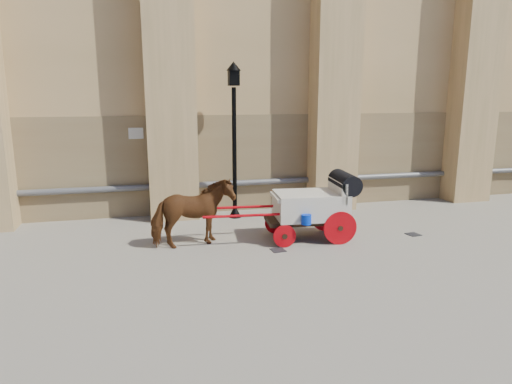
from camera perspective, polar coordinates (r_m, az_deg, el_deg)
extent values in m
plane|color=gray|center=(10.60, -3.31, -7.86)|extent=(90.00, 90.00, 0.00)
cube|color=olive|center=(14.61, 1.36, 3.81)|extent=(44.00, 0.35, 3.00)
cylinder|color=#59595B|center=(14.45, 1.63, 1.30)|extent=(42.00, 0.18, 0.18)
cube|color=beige|center=(13.81, -14.77, 7.11)|extent=(0.42, 0.04, 0.32)
imported|color=brown|center=(11.04, -7.93, -2.67)|extent=(2.08, 1.26, 1.64)
cube|color=black|center=(11.65, 6.34, -3.42)|extent=(2.11, 1.10, 0.11)
cube|color=beige|center=(11.59, 6.82, -1.63)|extent=(1.85, 1.30, 0.65)
cube|color=beige|center=(11.71, 10.14, 0.27)|extent=(0.24, 1.16, 0.51)
cube|color=beige|center=(11.35, 3.02, -0.65)|extent=(0.41, 1.04, 0.09)
cylinder|color=black|center=(11.73, 11.02, 1.18)|extent=(0.62, 1.20, 0.52)
cylinder|color=#B6030B|center=(11.36, 10.47, -4.45)|extent=(0.83, 0.13, 0.83)
cylinder|color=#B6030B|center=(12.40, 8.73, -2.97)|extent=(0.83, 0.13, 0.83)
cylinder|color=#B6030B|center=(11.03, 3.59, -5.53)|extent=(0.56, 0.10, 0.55)
cylinder|color=#B6030B|center=(12.10, 2.42, -3.90)|extent=(0.56, 0.10, 0.55)
cylinder|color=#B6030B|center=(10.89, -0.84, -2.95)|extent=(2.22, 0.25, 0.06)
cylinder|color=#B6030B|center=(11.69, -1.41, -1.89)|extent=(2.22, 0.25, 0.06)
cylinder|color=#022FD2|center=(10.96, 6.30, -3.43)|extent=(0.24, 0.24, 0.24)
cylinder|color=black|center=(13.35, -2.71, 4.75)|extent=(0.13, 0.13, 3.81)
cone|color=black|center=(13.68, -2.64, -2.38)|extent=(0.38, 0.38, 0.38)
cube|color=black|center=(13.25, -2.81, 14.08)|extent=(0.30, 0.30, 0.44)
cone|color=black|center=(13.26, -2.83, 15.45)|extent=(0.42, 0.42, 0.25)
cube|color=black|center=(10.88, 2.77, -7.26)|extent=(0.35, 0.35, 0.01)
cube|color=black|center=(12.73, 19.06, -5.03)|extent=(0.37, 0.37, 0.01)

